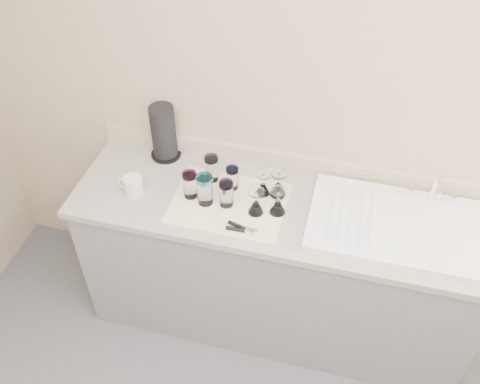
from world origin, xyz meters
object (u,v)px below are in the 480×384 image
(tumbler_lavender, at_px, (226,194))
(goblet_front_left, at_px, (256,205))
(sink_unit, at_px, (399,225))
(goblet_back_right, at_px, (278,187))
(paper_towel_roll, at_px, (164,133))
(can_opener, at_px, (242,229))
(white_mug, at_px, (133,185))
(tumbler_cyan, at_px, (212,168))
(tumbler_blue, at_px, (205,190))
(goblet_front_right, at_px, (278,205))
(goblet_back_left, at_px, (263,187))
(tumbler_purple, at_px, (232,178))
(tumbler_magenta, at_px, (190,185))

(tumbler_lavender, relative_size, goblet_front_left, 1.04)
(sink_unit, relative_size, goblet_back_right, 5.77)
(tumbler_lavender, distance_m, paper_towel_roll, 0.51)
(can_opener, bearing_deg, goblet_back_right, 68.66)
(white_mug, bearing_deg, paper_towel_roll, 80.83)
(sink_unit, xyz_separation_m, tumbler_cyan, (-0.93, 0.10, 0.06))
(tumbler_blue, distance_m, can_opener, 0.27)
(tumbler_blue, distance_m, goblet_back_right, 0.36)
(tumbler_cyan, bearing_deg, white_mug, -152.04)
(goblet_back_right, relative_size, goblet_front_left, 1.06)
(tumbler_blue, xyz_separation_m, can_opener, (0.22, -0.14, -0.07))
(goblet_front_right, bearing_deg, goblet_front_left, -164.49)
(goblet_back_right, relative_size, white_mug, 1.09)
(tumbler_lavender, bearing_deg, white_mug, -176.65)
(tumbler_cyan, distance_m, goblet_front_right, 0.40)
(goblet_back_left, xyz_separation_m, paper_towel_roll, (-0.57, 0.17, 0.10))
(tumbler_blue, height_order, goblet_front_left, tumbler_blue)
(white_mug, bearing_deg, goblet_back_right, 12.71)
(sink_unit, distance_m, tumbler_lavender, 0.82)
(tumbler_purple, distance_m, goblet_back_left, 0.16)
(goblet_front_right, bearing_deg, tumbler_purple, 156.41)
(goblet_front_left, bearing_deg, goblet_back_right, 62.26)
(goblet_front_left, bearing_deg, can_opener, -103.62)
(goblet_back_right, distance_m, paper_towel_roll, 0.67)
(tumbler_cyan, height_order, goblet_front_left, tumbler_cyan)
(tumbler_purple, relative_size, goblet_front_right, 0.91)
(tumbler_cyan, distance_m, can_opener, 0.39)
(tumbler_blue, bearing_deg, white_mug, -177.24)
(sink_unit, bearing_deg, goblet_front_left, -173.62)
(goblet_back_right, bearing_deg, goblet_back_left, -172.62)
(goblet_front_right, xyz_separation_m, paper_towel_roll, (-0.67, 0.28, 0.09))
(goblet_back_left, distance_m, can_opener, 0.27)
(tumbler_purple, bearing_deg, goblet_back_left, -0.64)
(tumbler_cyan, height_order, goblet_back_left, tumbler_cyan)
(goblet_back_right, height_order, paper_towel_roll, paper_towel_roll)
(can_opener, relative_size, paper_towel_roll, 0.50)
(goblet_back_right, bearing_deg, can_opener, -111.34)
(goblet_front_right, distance_m, paper_towel_roll, 0.73)
(tumbler_blue, relative_size, paper_towel_roll, 0.53)
(tumbler_magenta, relative_size, can_opener, 0.94)
(white_mug, bearing_deg, can_opener, -11.64)
(sink_unit, relative_size, goblet_front_left, 6.12)
(can_opener, bearing_deg, tumbler_cyan, 127.88)
(tumbler_blue, xyz_separation_m, goblet_back_right, (0.33, 0.14, -0.03))
(goblet_back_right, height_order, goblet_front_right, goblet_back_right)
(tumbler_magenta, distance_m, tumbler_blue, 0.09)
(tumbler_purple, distance_m, goblet_front_right, 0.28)
(tumbler_lavender, height_order, paper_towel_roll, paper_towel_roll)
(can_opener, distance_m, paper_towel_roll, 0.70)
(tumbler_cyan, relative_size, tumbler_blue, 0.89)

